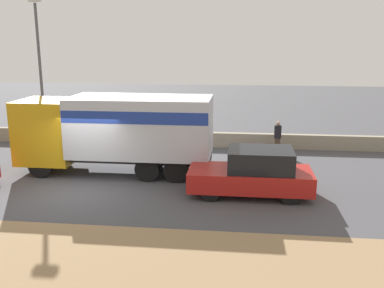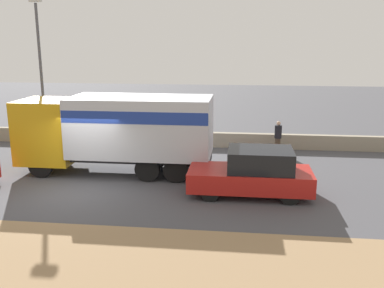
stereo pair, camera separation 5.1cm
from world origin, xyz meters
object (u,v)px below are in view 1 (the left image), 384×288
(street_lamp, at_px, (40,63))
(car_hatchback, at_px, (253,173))
(box_truck, at_px, (119,128))
(pedestrian, at_px, (278,137))

(street_lamp, height_order, car_hatchback, street_lamp)
(box_truck, bearing_deg, pedestrian, -149.02)
(pedestrian, bearing_deg, box_truck, -149.02)
(street_lamp, distance_m, box_truck, 7.03)
(box_truck, relative_size, pedestrian, 4.99)
(pedestrian, bearing_deg, street_lamp, 179.57)
(car_hatchback, xyz_separation_m, pedestrian, (1.33, 6.07, 0.01))
(box_truck, distance_m, car_hatchback, 5.88)
(car_hatchback, distance_m, pedestrian, 6.22)
(car_hatchback, bearing_deg, box_truck, -20.52)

